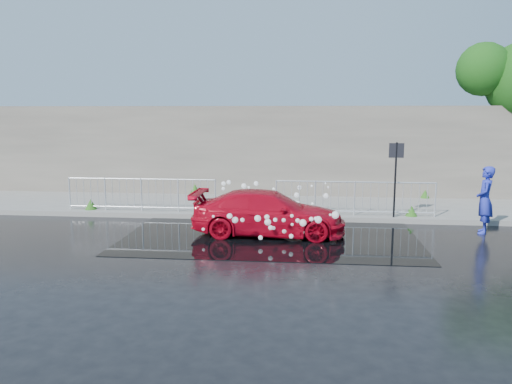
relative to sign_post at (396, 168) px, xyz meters
The scene contains 12 objects.
ground 5.50m from the sign_post, 143.57° to the right, with size 90.00×90.00×0.00m, color black.
pavement 4.90m from the sign_post, 155.66° to the left, with size 30.00×4.00×0.15m, color slate.
curb 4.51m from the sign_post, behind, with size 30.00×0.25×0.16m, color slate.
retaining_wall 5.87m from the sign_post, 135.69° to the left, with size 30.00×0.60×3.50m, color #5C564E.
puddle 4.59m from the sign_post, 150.42° to the right, with size 8.00×5.00×0.01m, color black.
sign_post is the anchor object (origin of this frame).
railing_left 8.26m from the sign_post, behind, with size 5.05×0.05×1.10m.
railing_right 1.57m from the sign_post, 168.23° to the left, with size 5.05×0.05×1.10m.
weeds 4.81m from the sign_post, 161.94° to the left, with size 12.17×3.93×0.46m.
water_spray 4.18m from the sign_post, 160.04° to the right, with size 3.68×5.57×1.02m.
red_car 4.41m from the sign_post, 152.28° to the right, with size 1.74×4.28×1.24m, color #B1071A.
person 2.70m from the sign_post, 27.38° to the right, with size 0.70×0.46×1.91m, color #222DAE.
Camera 1 is at (1.50, -12.54, 3.41)m, focal length 35.00 mm.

